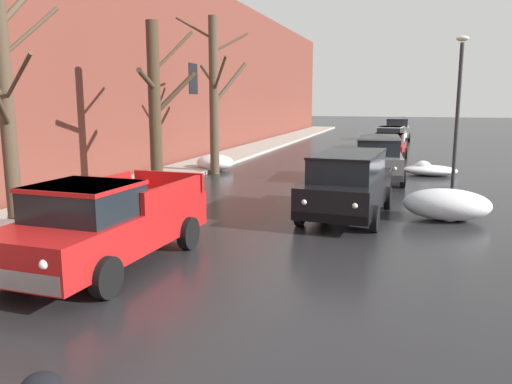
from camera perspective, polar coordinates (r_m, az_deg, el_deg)
left_sidewalk_slab at (r=22.01m, az=-10.14°, el=1.73°), size 2.54×80.00×0.15m
brick_townhouse_facade at (r=22.68m, az=-14.63°, el=13.78°), size 0.63×80.00×9.60m
snow_bank_near_corner_left at (r=12.20m, az=-26.05°, el=-4.63°), size 2.12×1.19×0.76m
snow_bank_along_left_kerb at (r=15.05m, az=20.59°, el=-1.38°), size 2.33×1.41×0.87m
snow_bank_mid_block_left at (r=13.35m, az=-21.89°, el=-2.97°), size 2.31×1.13×0.83m
snow_bank_near_corner_right at (r=23.71m, az=18.61°, el=2.36°), size 2.29×1.40×0.63m
snow_bank_along_right_kerb at (r=23.99m, az=-4.55°, el=3.25°), size 1.74×1.50×0.75m
bare_tree_second_along_sidewalk at (r=12.37m, az=-25.90°, el=8.13°), size 1.95×3.37×5.96m
bare_tree_mid_block at (r=17.87m, az=-11.04°, el=9.28°), size 1.45×3.01×5.84m
bare_tree_far_down_block at (r=22.86m, az=-4.61°, el=10.95°), size 2.99×2.79×6.82m
pickup_truck_red_approaching_near_lane at (r=10.52m, az=-16.42°, el=-3.36°), size 2.33×5.18×1.76m
suv_black_parked_kerbside_close at (r=14.64m, az=10.16°, el=1.10°), size 2.33×4.89×1.82m
suv_grey_parked_kerbside_mid at (r=21.28m, az=13.36°, el=3.80°), size 2.30×4.53×1.82m
sedan_red_parked_far_down_block at (r=28.95m, az=14.41°, el=4.93°), size 2.10×3.96×1.42m
sedan_white_queued_behind_truck at (r=36.87m, az=14.67°, el=6.01°), size 2.32×4.48×1.42m
suv_silver_at_far_intersection at (r=43.30m, az=15.34°, el=6.87°), size 2.22×4.60×1.82m
street_lamp_post at (r=20.31m, az=21.53°, el=9.07°), size 0.44×0.24×5.51m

